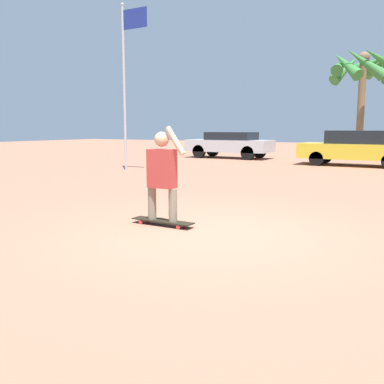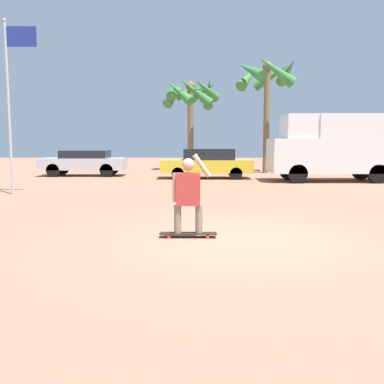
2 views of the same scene
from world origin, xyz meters
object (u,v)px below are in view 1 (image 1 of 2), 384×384
parked_car_yellow (356,148)px  palm_tree_center_background (364,68)px  skateboard (163,221)px  parked_car_silver (230,144)px  person_skateboarder (162,171)px  flagpole (127,73)px

parked_car_yellow → palm_tree_center_background: palm_tree_center_background is taller
skateboard → parked_car_silver: size_ratio=0.25×
skateboard → parked_car_yellow: parked_car_yellow is taller
person_skateboarder → parked_car_silver: 15.91m
skateboard → parked_car_silver: parked_car_silver is taller
skateboard → palm_tree_center_background: bearing=90.2°
skateboard → palm_tree_center_background: (-0.08, 19.28, 4.70)m
person_skateboarder → flagpole: bearing=132.2°
parked_car_silver → palm_tree_center_background: bearing=37.9°
person_skateboarder → parked_car_yellow: (0.76, 13.28, -0.14)m
person_skateboarder → parked_car_yellow: bearing=86.7°
parked_car_yellow → palm_tree_center_background: bearing=97.9°
skateboard → parked_car_silver: (-5.82, 14.80, 0.68)m
palm_tree_center_background → flagpole: flagpole is taller
parked_car_silver → palm_tree_center_background: palm_tree_center_background is taller
parked_car_yellow → palm_tree_center_background: 7.26m
palm_tree_center_background → person_skateboarder: bearing=-89.8°
parked_car_silver → person_skateboarder: bearing=-68.5°
parked_car_yellow → skateboard: bearing=-93.3°
flagpole → person_skateboarder: bearing=-47.8°
palm_tree_center_background → flagpole: size_ratio=0.98×
skateboard → palm_tree_center_background: palm_tree_center_background is taller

